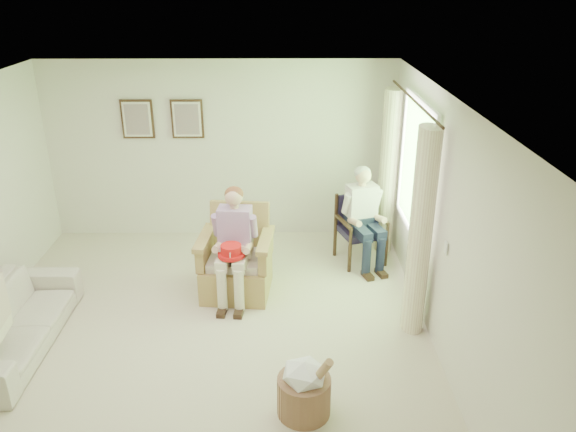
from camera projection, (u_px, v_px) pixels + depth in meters
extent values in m
plane|color=beige|center=(202.00, 339.00, 6.10)|extent=(5.50, 5.50, 0.00)
cube|color=silver|center=(221.00, 151.00, 8.11)|extent=(5.00, 0.04, 2.60)
cube|color=silver|center=(444.00, 230.00, 5.61)|extent=(0.04, 5.50, 2.60)
cube|color=white|center=(184.00, 101.00, 5.07)|extent=(5.00, 5.50, 0.02)
cube|color=#2D6B23|center=(416.00, 168.00, 6.61)|extent=(0.02, 1.40, 1.50)
cube|color=white|center=(422.00, 102.00, 6.30)|extent=(0.04, 1.52, 0.06)
cube|color=white|center=(410.00, 228.00, 6.92)|extent=(0.04, 1.52, 0.06)
cylinder|color=#382114|center=(414.00, 100.00, 6.29)|extent=(0.03, 2.50, 0.03)
cylinder|color=#F1E9BC|center=(420.00, 234.00, 5.87)|extent=(0.34, 0.34, 2.30)
cylinder|color=#F1E9BC|center=(388.00, 173.00, 7.67)|extent=(0.34, 0.34, 2.30)
cube|color=#382114|center=(137.00, 119.00, 7.88)|extent=(0.45, 0.03, 0.55)
cube|color=silver|center=(137.00, 119.00, 7.86)|extent=(0.39, 0.01, 0.49)
cube|color=tan|center=(137.00, 120.00, 7.85)|extent=(0.33, 0.01, 0.43)
cube|color=#382114|center=(187.00, 119.00, 7.89)|extent=(0.45, 0.03, 0.55)
cube|color=silver|center=(187.00, 119.00, 7.87)|extent=(0.39, 0.01, 0.49)
cube|color=tan|center=(187.00, 119.00, 7.86)|extent=(0.33, 0.01, 0.43)
cube|color=tan|center=(237.00, 277.00, 6.94)|extent=(0.80, 0.78, 0.42)
cube|color=beige|center=(236.00, 259.00, 6.81)|extent=(0.62, 0.60, 0.10)
cube|color=tan|center=(237.00, 226.00, 7.02)|extent=(0.74, 0.23, 0.63)
cube|color=tan|center=(205.00, 250.00, 6.79)|extent=(0.10, 0.72, 0.30)
cube|color=tan|center=(266.00, 250.00, 6.79)|extent=(0.10, 0.72, 0.30)
cylinder|color=black|center=(342.00, 256.00, 7.48)|extent=(0.05, 0.05, 0.39)
cylinder|color=black|center=(382.00, 256.00, 7.48)|extent=(0.05, 0.05, 0.39)
cylinder|color=black|center=(339.00, 240.00, 7.94)|extent=(0.05, 0.05, 0.39)
cylinder|color=black|center=(376.00, 240.00, 7.94)|extent=(0.05, 0.05, 0.39)
cube|color=#201937|center=(361.00, 232.00, 7.62)|extent=(0.52, 0.50, 0.09)
cube|color=#201937|center=(359.00, 209.00, 7.74)|extent=(0.48, 0.06, 0.45)
imported|color=beige|center=(13.00, 323.00, 5.88)|extent=(2.01, 0.78, 0.59)
cube|color=beige|center=(235.00, 248.00, 6.74)|extent=(0.40, 0.26, 0.16)
cube|color=#B98BC5|center=(235.00, 226.00, 6.65)|extent=(0.39, 0.24, 0.46)
sphere|color=#DDAD8E|center=(233.00, 197.00, 6.50)|extent=(0.21, 0.21, 0.21)
ellipsoid|color=brown|center=(234.00, 194.00, 6.51)|extent=(0.22, 0.22, 0.18)
cube|color=beige|center=(226.00, 260.00, 6.56)|extent=(0.14, 0.44, 0.13)
cube|color=beige|center=(243.00, 260.00, 6.56)|extent=(0.14, 0.44, 0.13)
cylinder|color=beige|center=(225.00, 290.00, 6.49)|extent=(0.12, 0.12, 0.53)
cylinder|color=beige|center=(242.00, 290.00, 6.49)|extent=(0.12, 0.12, 0.53)
cube|color=#181E36|center=(361.00, 221.00, 7.56)|extent=(0.40, 0.26, 0.16)
cube|color=silver|center=(362.00, 201.00, 7.46)|extent=(0.39, 0.24, 0.46)
sphere|color=#DDAD8E|center=(364.00, 175.00, 7.31)|extent=(0.21, 0.21, 0.21)
ellipsoid|color=#B7B2AD|center=(364.00, 173.00, 7.32)|extent=(0.22, 0.22, 0.18)
cube|color=#181E36|center=(356.00, 232.00, 7.37)|extent=(0.14, 0.44, 0.13)
cube|color=#181E36|center=(371.00, 231.00, 7.37)|extent=(0.14, 0.44, 0.13)
cylinder|color=#181E36|center=(357.00, 256.00, 7.29)|extent=(0.12, 0.12, 0.49)
cylinder|color=#181E36|center=(372.00, 256.00, 7.30)|extent=(0.12, 0.12, 0.49)
cylinder|color=red|center=(231.00, 255.00, 6.47)|extent=(0.31, 0.31, 0.04)
cylinder|color=red|center=(231.00, 250.00, 6.44)|extent=(0.24, 0.24, 0.12)
cube|color=white|center=(242.00, 250.00, 6.45)|extent=(0.05, 0.01, 0.05)
cube|color=white|center=(232.00, 245.00, 6.56)|extent=(0.01, 0.04, 0.05)
cube|color=white|center=(220.00, 250.00, 6.44)|extent=(0.04, 0.01, 0.05)
cube|color=white|center=(230.00, 255.00, 6.33)|extent=(0.01, 0.04, 0.05)
cylinder|color=tan|center=(304.00, 396.00, 5.01)|extent=(0.62, 0.62, 0.38)
ellipsoid|color=white|center=(304.00, 374.00, 4.92)|extent=(0.43, 0.43, 0.26)
cylinder|color=#A57F56|center=(317.00, 378.00, 4.87)|extent=(0.19, 0.34, 0.56)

